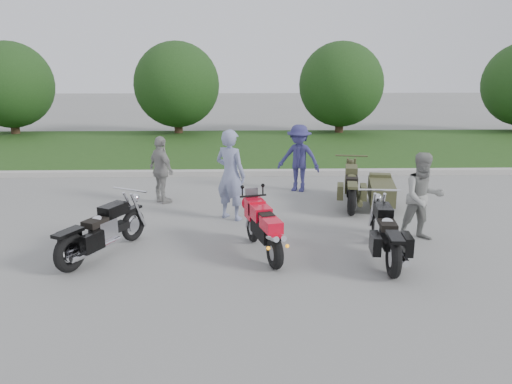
{
  "coord_description": "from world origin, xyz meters",
  "views": [
    {
      "loc": [
        -0.23,
        -8.16,
        3.34
      ],
      "look_at": [
        0.03,
        1.19,
        0.8
      ],
      "focal_mm": 35.0,
      "sensor_mm": 36.0,
      "label": 1
    }
  ],
  "objects_px": {
    "cruiser_sidecar": "(369,190)",
    "person_grey": "(423,197)",
    "sportbike_red": "(264,227)",
    "person_denim": "(299,158)",
    "cruiser_left": "(100,233)",
    "person_stripe": "(231,175)",
    "cruiser_right": "(386,236)",
    "person_back": "(161,170)"
  },
  "relations": [
    {
      "from": "cruiser_right",
      "to": "cruiser_sidecar",
      "type": "height_order",
      "value": "cruiser_sidecar"
    },
    {
      "from": "cruiser_left",
      "to": "person_back",
      "type": "relative_size",
      "value": 1.27
    },
    {
      "from": "sportbike_red",
      "to": "person_back",
      "type": "height_order",
      "value": "person_back"
    },
    {
      "from": "cruiser_right",
      "to": "person_stripe",
      "type": "relative_size",
      "value": 1.15
    },
    {
      "from": "cruiser_left",
      "to": "sportbike_red",
      "type": "bearing_deg",
      "value": 26.89
    },
    {
      "from": "cruiser_left",
      "to": "person_denim",
      "type": "xyz_separation_m",
      "value": [
        3.87,
        4.28,
        0.42
      ]
    },
    {
      "from": "person_grey",
      "to": "person_denim",
      "type": "distance_m",
      "value": 4.09
    },
    {
      "from": "person_grey",
      "to": "person_back",
      "type": "distance_m",
      "value": 5.85
    },
    {
      "from": "person_back",
      "to": "person_grey",
      "type": "bearing_deg",
      "value": -156.02
    },
    {
      "from": "sportbike_red",
      "to": "cruiser_right",
      "type": "distance_m",
      "value": 2.07
    },
    {
      "from": "sportbike_red",
      "to": "cruiser_left",
      "type": "xyz_separation_m",
      "value": [
        -2.8,
        0.01,
        -0.08
      ]
    },
    {
      "from": "person_stripe",
      "to": "person_grey",
      "type": "distance_m",
      "value": 3.84
    },
    {
      "from": "cruiser_right",
      "to": "sportbike_red",
      "type": "bearing_deg",
      "value": 177.98
    },
    {
      "from": "cruiser_sidecar",
      "to": "person_grey",
      "type": "bearing_deg",
      "value": -67.53
    },
    {
      "from": "person_stripe",
      "to": "cruiser_right",
      "type": "bearing_deg",
      "value": 172.74
    },
    {
      "from": "cruiser_right",
      "to": "person_stripe",
      "type": "bearing_deg",
      "value": 144.42
    },
    {
      "from": "person_denim",
      "to": "cruiser_right",
      "type": "bearing_deg",
      "value": -54.29
    },
    {
      "from": "cruiser_left",
      "to": "cruiser_right",
      "type": "height_order",
      "value": "cruiser_right"
    },
    {
      "from": "sportbike_red",
      "to": "person_denim",
      "type": "relative_size",
      "value": 1.05
    },
    {
      "from": "cruiser_left",
      "to": "person_back",
      "type": "bearing_deg",
      "value": 107.57
    },
    {
      "from": "cruiser_sidecar",
      "to": "person_grey",
      "type": "height_order",
      "value": "person_grey"
    },
    {
      "from": "person_denim",
      "to": "person_back",
      "type": "height_order",
      "value": "person_denim"
    },
    {
      "from": "cruiser_sidecar",
      "to": "person_grey",
      "type": "distance_m",
      "value": 2.23
    },
    {
      "from": "person_stripe",
      "to": "person_grey",
      "type": "height_order",
      "value": "person_stripe"
    },
    {
      "from": "cruiser_left",
      "to": "person_grey",
      "type": "height_order",
      "value": "person_grey"
    },
    {
      "from": "sportbike_red",
      "to": "person_stripe",
      "type": "height_order",
      "value": "person_stripe"
    },
    {
      "from": "person_stripe",
      "to": "person_grey",
      "type": "bearing_deg",
      "value": -167.18
    },
    {
      "from": "cruiser_left",
      "to": "cruiser_sidecar",
      "type": "relative_size",
      "value": 0.9
    },
    {
      "from": "sportbike_red",
      "to": "person_grey",
      "type": "relative_size",
      "value": 1.08
    },
    {
      "from": "person_denim",
      "to": "person_back",
      "type": "xyz_separation_m",
      "value": [
        -3.32,
        -0.99,
        -0.06
      ]
    },
    {
      "from": "cruiser_sidecar",
      "to": "person_denim",
      "type": "distance_m",
      "value": 2.12
    },
    {
      "from": "cruiser_sidecar",
      "to": "person_grey",
      "type": "xyz_separation_m",
      "value": [
        0.45,
        -2.14,
        0.43
      ]
    },
    {
      "from": "cruiser_right",
      "to": "person_back",
      "type": "bearing_deg",
      "value": 145.78
    },
    {
      "from": "sportbike_red",
      "to": "person_stripe",
      "type": "distance_m",
      "value": 2.18
    },
    {
      "from": "cruiser_sidecar",
      "to": "person_stripe",
      "type": "bearing_deg",
      "value": -155.67
    },
    {
      "from": "sportbike_red",
      "to": "cruiser_left",
      "type": "bearing_deg",
      "value": 164.46
    },
    {
      "from": "sportbike_red",
      "to": "cruiser_sidecar",
      "type": "xyz_separation_m",
      "value": [
        2.52,
        2.82,
        -0.11
      ]
    },
    {
      "from": "person_back",
      "to": "person_stripe",
      "type": "bearing_deg",
      "value": -166.68
    },
    {
      "from": "person_denim",
      "to": "person_back",
      "type": "relative_size",
      "value": 1.08
    },
    {
      "from": "cruiser_right",
      "to": "person_back",
      "type": "height_order",
      "value": "person_back"
    },
    {
      "from": "person_stripe",
      "to": "person_back",
      "type": "height_order",
      "value": "person_stripe"
    },
    {
      "from": "sportbike_red",
      "to": "person_denim",
      "type": "xyz_separation_m",
      "value": [
        1.07,
        4.29,
        0.34
      ]
    }
  ]
}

